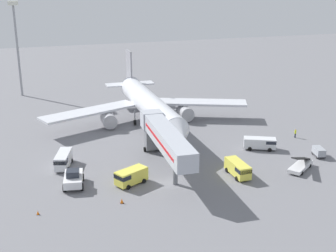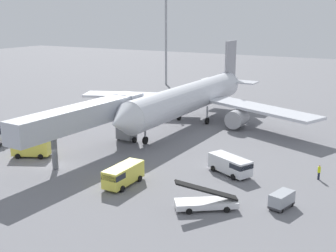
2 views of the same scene
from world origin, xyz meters
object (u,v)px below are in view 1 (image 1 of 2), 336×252
airplane_at_gate (148,104)px  ground_crew_worker_foreground (295,133)px  pushback_tug (73,178)px  service_van_far_right (131,176)px  service_van_rear_right (63,159)px  baggage_cart_near_left (319,152)px  apron_light_mast (16,30)px  jet_bridge (164,137)px  safety_cone_bravo (38,213)px  belt_loader_truck (300,165)px  service_van_far_left (261,143)px  service_van_far_center (238,168)px  safety_cone_alpha (122,201)px

airplane_at_gate → ground_crew_worker_foreground: size_ratio=25.32×
airplane_at_gate → pushback_tug: (-18.31, -24.03, -3.11)m
service_van_far_right → service_van_rear_right: bearing=131.9°
baggage_cart_near_left → apron_light_mast: size_ratio=0.13×
jet_bridge → safety_cone_bravo: (-19.77, -8.83, -4.93)m
belt_loader_truck → safety_cone_bravo: (-39.58, -1.21, -0.48)m
airplane_at_gate → service_van_far_left: size_ratio=7.49×
service_van_far_left → baggage_cart_near_left: (7.48, -6.14, -0.32)m
jet_bridge → service_van_far_center: size_ratio=4.07×
apron_light_mast → safety_cone_bravo: bearing=-90.1°
service_van_far_left → apron_light_mast: bearing=125.5°
pushback_tug → service_van_far_right: (7.89, -2.07, 0.08)m
belt_loader_truck → service_van_far_center: belt_loader_truck is taller
service_van_rear_right → safety_cone_bravo: (-4.81, -14.20, -1.06)m
airplane_at_gate → service_van_rear_right: 25.36m
service_van_far_center → safety_cone_bravo: bearing=-175.5°
jet_bridge → ground_crew_worker_foreground: (27.71, 5.43, -4.29)m
ground_crew_worker_foreground → service_van_far_center: bearing=-146.6°
pushback_tug → jet_bridge: bearing=7.9°
service_van_far_right → safety_cone_bravo: (-13.28, -4.76, -1.01)m
service_van_far_left → ground_crew_worker_foreground: (9.21, 3.15, -0.26)m
jet_bridge → service_van_far_right: 8.60m
airplane_at_gate → service_van_far_center: (5.61, -28.56, -3.07)m
service_van_far_center → apron_light_mast: 70.54m
pushback_tug → apron_light_mast: bearing=95.3°
belt_loader_truck → service_van_far_center: size_ratio=1.11×
safety_cone_bravo → apron_light_mast: size_ratio=0.02×
service_van_far_center → ground_crew_worker_foreground: service_van_far_center is taller
airplane_at_gate → baggage_cart_near_left: airplane_at_gate is taller
jet_bridge → service_van_far_center: jet_bridge is taller
service_van_rear_right → jet_bridge: bearing=-19.7°
belt_loader_truck → service_van_rear_right: belt_loader_truck is taller
belt_loader_truck → baggage_cart_near_left: bearing=31.3°
airplane_at_gate → service_van_far_right: 28.27m
jet_bridge → service_van_far_right: bearing=-147.9°
pushback_tug → safety_cone_bravo: bearing=-128.3°
baggage_cart_near_left → safety_cone_bravo: size_ratio=5.52×
belt_loader_truck → safety_cone_alpha: 28.90m
jet_bridge → baggage_cart_near_left: size_ratio=7.28×
baggage_cart_near_left → safety_cone_alpha: (-35.02, -5.43, -0.50)m
service_van_far_left → ground_crew_worker_foreground: bearing=18.9°
jet_bridge → service_van_rear_right: bearing=160.3°
service_van_rear_right → safety_cone_alpha: service_van_rear_right is taller
safety_cone_bravo → airplane_at_gate: bearing=52.5°
service_van_far_center → service_van_rear_right: size_ratio=0.91×
service_van_rear_right → baggage_cart_near_left: 41.97m
service_van_far_right → safety_cone_alpha: 5.89m
belt_loader_truck → ground_crew_worker_foreground: size_ratio=3.48×
pushback_tug → service_van_far_left: bearing=7.4°
airplane_at_gate → service_van_far_center: size_ratio=8.07×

